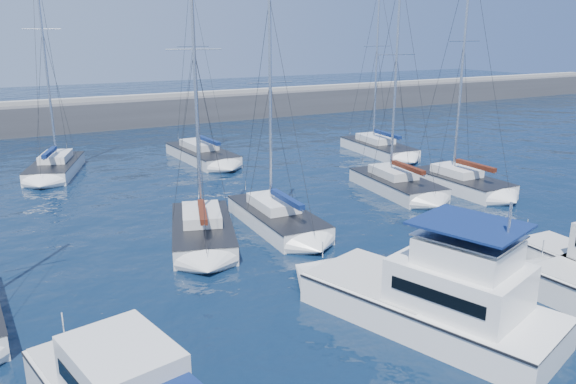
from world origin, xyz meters
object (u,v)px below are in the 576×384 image
motor_yacht_port_inner (439,300)px  sailboat_back_c (378,148)px  sailboat_mid_d (396,184)px  sailboat_mid_e (460,182)px  sailboat_mid_b (202,230)px  sailboat_mid_c (277,218)px  sailboat_back_a (55,167)px  sailboat_back_b (202,154)px

motor_yacht_port_inner → sailboat_back_c: 30.93m
sailboat_mid_d → sailboat_mid_e: 4.54m
sailboat_mid_b → sailboat_mid_d: (14.87, 2.47, -0.02)m
sailboat_mid_c → sailboat_mid_e: bearing=5.3°
sailboat_mid_d → sailboat_back_c: (6.55, 10.56, -0.00)m
motor_yacht_port_inner → sailboat_back_c: sailboat_back_c is taller
sailboat_mid_d → sailboat_back_a: bearing=146.4°
sailboat_mid_e → sailboat_back_b: (-12.44, 17.28, -0.03)m
sailboat_back_b → sailboat_back_c: sailboat_back_b is taller
sailboat_mid_c → sailboat_back_b: bearing=85.5°
sailboat_mid_b → sailboat_mid_e: sailboat_mid_e is taller
sailboat_back_a → sailboat_back_b: sailboat_back_a is taller
motor_yacht_port_inner → sailboat_mid_b: bearing=91.0°
motor_yacht_port_inner → sailboat_back_a: sailboat_back_a is taller
sailboat_back_a → sailboat_back_b: size_ratio=1.15×
sailboat_mid_e → sailboat_back_b: size_ratio=1.06×
sailboat_mid_d → sailboat_back_a: 25.68m
sailboat_mid_c → sailboat_mid_d: 10.78m
sailboat_mid_c → sailboat_back_c: sailboat_back_c is taller
sailboat_mid_e → sailboat_back_a: 30.05m
sailboat_mid_b → sailboat_back_c: (21.42, 13.02, -0.02)m
motor_yacht_port_inner → sailboat_back_c: size_ratio=0.67×
sailboat_mid_b → sailboat_mid_e: bearing=19.8°
motor_yacht_port_inner → sailboat_mid_d: (10.49, 15.25, -0.61)m
sailboat_back_a → sailboat_mid_c: bearing=-44.7°
sailboat_mid_e → sailboat_back_c: (2.37, 12.33, -0.03)m
sailboat_mid_e → sailboat_back_a: size_ratio=0.92×
sailboat_back_b → sailboat_mid_c: bearing=-100.5°
sailboat_mid_e → sailboat_back_b: bearing=125.9°
motor_yacht_port_inner → sailboat_mid_c: bearing=72.1°
sailboat_mid_b → sailboat_mid_c: bearing=17.5°
sailboat_mid_b → motor_yacht_port_inner: bearing=-53.4°
sailboat_mid_d → sailboat_mid_e: sailboat_mid_e is taller
sailboat_back_a → sailboat_mid_d: bearing=-20.6°
sailboat_mid_b → sailboat_back_b: sailboat_mid_b is taller
sailboat_mid_e → motor_yacht_port_inner: bearing=-137.3°
sailboat_mid_c → sailboat_back_a: sailboat_back_a is taller
sailboat_mid_d → sailboat_mid_c: bearing=-160.7°
sailboat_back_c → sailboat_mid_c: bearing=-137.9°
sailboat_mid_d → sailboat_mid_e: (4.18, -1.77, 0.03)m
motor_yacht_port_inner → sailboat_back_b: bearing=67.9°
sailboat_mid_d → sailboat_mid_b: bearing=-164.5°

